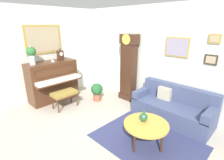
{
  "coord_description": "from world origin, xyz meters",
  "views": [
    {
      "loc": [
        2.6,
        -1.84,
        2.31
      ],
      "look_at": [
        -0.33,
        1.13,
        0.92
      ],
      "focal_mm": 27.4,
      "sensor_mm": 36.0,
      "label": 1
    }
  ],
  "objects": [
    {
      "name": "green_jug",
      "position": [
        0.95,
        0.73,
        0.54
      ],
      "size": [
        0.17,
        0.17,
        0.24
      ],
      "color": "#234C33",
      "rests_on": "coffee_table"
    },
    {
      "name": "grandfather_clock",
      "position": [
        -0.6,
        2.13,
        0.96
      ],
      "size": [
        0.52,
        0.34,
        2.03
      ],
      "color": "#3D2316",
      "rests_on": "ground_plane"
    },
    {
      "name": "piano",
      "position": [
        -2.23,
        0.44,
        0.62
      ],
      "size": [
        0.87,
        1.44,
        1.22
      ],
      "color": "#4C2B19",
      "rests_on": "ground_plane"
    },
    {
      "name": "coffee_table",
      "position": [
        1.04,
        0.69,
        0.42
      ],
      "size": [
        0.88,
        0.88,
        0.45
      ],
      "color": "gold",
      "rests_on": "ground_plane"
    },
    {
      "name": "area_rug",
      "position": [
        1.05,
        0.76,
        0.0
      ],
      "size": [
        2.1,
        1.5,
        0.01
      ],
      "primitive_type": "cube",
      "color": "navy",
      "rests_on": "ground_plane"
    },
    {
      "name": "couch",
      "position": [
        0.99,
        1.95,
        0.31
      ],
      "size": [
        1.9,
        0.8,
        0.84
      ],
      "color": "#424C70",
      "rests_on": "ground_plane"
    },
    {
      "name": "potted_plant",
      "position": [
        -1.19,
        1.33,
        0.32
      ],
      "size": [
        0.36,
        0.36,
        0.56
      ],
      "color": "#935138",
      "rests_on": "ground_plane"
    },
    {
      "name": "wall_left",
      "position": [
        -2.6,
        0.01,
        1.41
      ],
      "size": [
        0.13,
        4.9,
        2.8
      ],
      "color": "silver",
      "rests_on": "ground_plane"
    },
    {
      "name": "ground_plane",
      "position": [
        0.0,
        0.0,
        -0.05
      ],
      "size": [
        6.4,
        6.0,
        0.1
      ],
      "primitive_type": "cube",
      "color": "#B2A899"
    },
    {
      "name": "piano_bench",
      "position": [
        -1.48,
        0.38,
        0.41
      ],
      "size": [
        0.42,
        0.7,
        0.48
      ],
      "color": "#4C2B19",
      "rests_on": "ground_plane"
    },
    {
      "name": "wall_back",
      "position": [
        0.01,
        2.4,
        1.4
      ],
      "size": [
        5.3,
        0.13,
        2.8
      ],
      "color": "silver",
      "rests_on": "ground_plane"
    },
    {
      "name": "mantel_clock",
      "position": [
        -2.23,
        0.78,
        1.39
      ],
      "size": [
        0.13,
        0.18,
        0.38
      ],
      "color": "#3D2316",
      "rests_on": "piano"
    },
    {
      "name": "flower_vase",
      "position": [
        -2.23,
        -0.08,
        1.53
      ],
      "size": [
        0.26,
        0.26,
        0.58
      ],
      "color": "silver",
      "rests_on": "piano"
    },
    {
      "name": "teacup",
      "position": [
        -2.19,
        0.49,
        1.24
      ],
      "size": [
        0.12,
        0.12,
        0.06
      ],
      "color": "#ADC6D6",
      "rests_on": "piano"
    }
  ]
}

